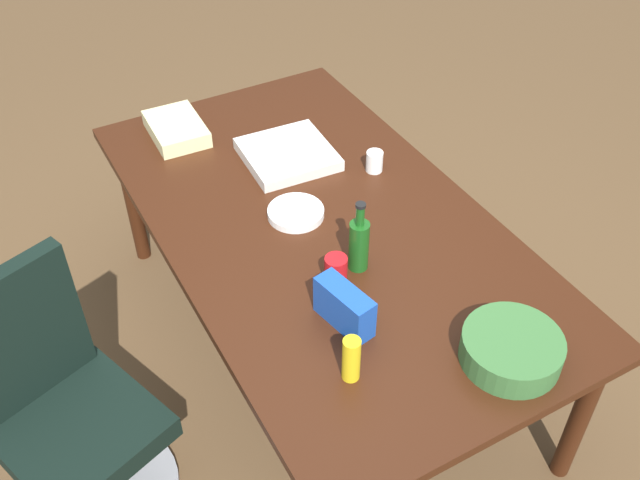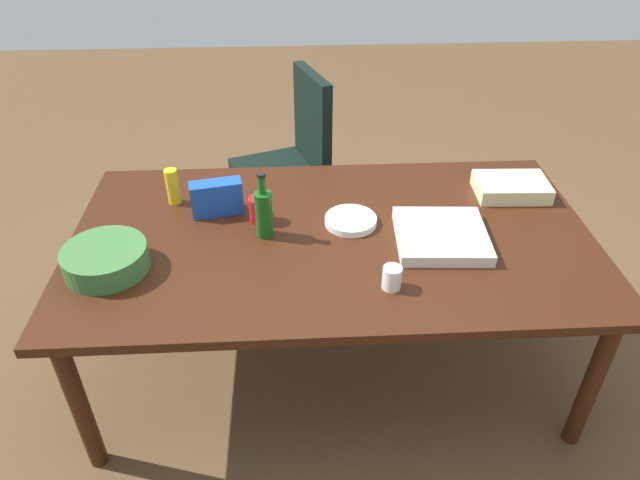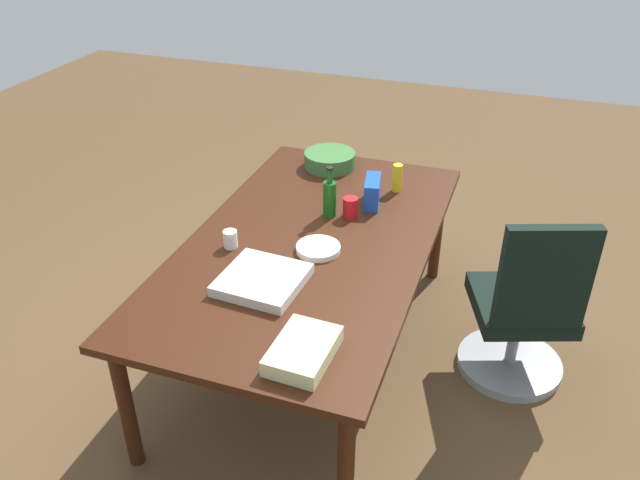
{
  "view_description": "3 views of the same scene",
  "coord_description": "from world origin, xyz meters",
  "px_view_note": "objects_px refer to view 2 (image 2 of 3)",
  "views": [
    {
      "loc": [
        -1.85,
        1.04,
        2.53
      ],
      "look_at": [
        -0.14,
        0.09,
        0.79
      ],
      "focal_mm": 40.55,
      "sensor_mm": 36.0,
      "label": 1
    },
    {
      "loc": [
        -0.16,
        -1.95,
        2.1
      ],
      "look_at": [
        -0.06,
        -0.09,
        0.77
      ],
      "focal_mm": 32.36,
      "sensor_mm": 36.0,
      "label": 2
    },
    {
      "loc": [
        2.62,
        0.97,
        2.45
      ],
      "look_at": [
        0.02,
        0.06,
        0.76
      ],
      "focal_mm": 36.18,
      "sensor_mm": 36.0,
      "label": 3
    }
  ],
  "objects_px": {
    "sheet_cake": "(511,187)",
    "paper_cup": "(392,278)",
    "office_chair": "(288,179)",
    "pizza_box": "(441,236)",
    "paper_plate_stack": "(351,221)",
    "conference_table": "(332,246)",
    "red_solo_cup": "(258,209)",
    "wine_bottle": "(264,212)",
    "chip_bag_blue": "(217,198)",
    "mustard_bottle": "(173,187)",
    "salad_bowl": "(106,259)"
  },
  "relations": [
    {
      "from": "sheet_cake",
      "to": "wine_bottle",
      "type": "relative_size",
      "value": 1.12
    },
    {
      "from": "mustard_bottle",
      "to": "conference_table",
      "type": "bearing_deg",
      "value": -22.55
    },
    {
      "from": "sheet_cake",
      "to": "wine_bottle",
      "type": "distance_m",
      "value": 1.15
    },
    {
      "from": "office_chair",
      "to": "mustard_bottle",
      "type": "height_order",
      "value": "office_chair"
    },
    {
      "from": "wine_bottle",
      "to": "red_solo_cup",
      "type": "bearing_deg",
      "value": 104.7
    },
    {
      "from": "wine_bottle",
      "to": "office_chair",
      "type": "bearing_deg",
      "value": 84.99
    },
    {
      "from": "salad_bowl",
      "to": "paper_plate_stack",
      "type": "relative_size",
      "value": 1.44
    },
    {
      "from": "office_chair",
      "to": "sheet_cake",
      "type": "xyz_separation_m",
      "value": [
        1.02,
        -0.81,
        0.39
      ]
    },
    {
      "from": "sheet_cake",
      "to": "paper_cup",
      "type": "bearing_deg",
      "value": -135.88
    },
    {
      "from": "pizza_box",
      "to": "chip_bag_blue",
      "type": "height_order",
      "value": "chip_bag_blue"
    },
    {
      "from": "office_chair",
      "to": "paper_cup",
      "type": "bearing_deg",
      "value": -75.52
    },
    {
      "from": "paper_cup",
      "to": "chip_bag_blue",
      "type": "xyz_separation_m",
      "value": [
        -0.68,
        0.54,
        0.03
      ]
    },
    {
      "from": "salad_bowl",
      "to": "chip_bag_blue",
      "type": "height_order",
      "value": "chip_bag_blue"
    },
    {
      "from": "conference_table",
      "to": "sheet_cake",
      "type": "distance_m",
      "value": 0.89
    },
    {
      "from": "office_chair",
      "to": "paper_plate_stack",
      "type": "bearing_deg",
      "value": -75.36
    },
    {
      "from": "pizza_box",
      "to": "paper_plate_stack",
      "type": "relative_size",
      "value": 1.64
    },
    {
      "from": "pizza_box",
      "to": "paper_plate_stack",
      "type": "bearing_deg",
      "value": 161.1
    },
    {
      "from": "mustard_bottle",
      "to": "sheet_cake",
      "type": "height_order",
      "value": "mustard_bottle"
    },
    {
      "from": "office_chair",
      "to": "chip_bag_blue",
      "type": "height_order",
      "value": "office_chair"
    },
    {
      "from": "office_chair",
      "to": "pizza_box",
      "type": "bearing_deg",
      "value": -62.0
    },
    {
      "from": "conference_table",
      "to": "red_solo_cup",
      "type": "bearing_deg",
      "value": 158.78
    },
    {
      "from": "red_solo_cup",
      "to": "wine_bottle",
      "type": "distance_m",
      "value": 0.12
    },
    {
      "from": "conference_table",
      "to": "mustard_bottle",
      "type": "distance_m",
      "value": 0.76
    },
    {
      "from": "mustard_bottle",
      "to": "wine_bottle",
      "type": "distance_m",
      "value": 0.49
    },
    {
      "from": "paper_cup",
      "to": "red_solo_cup",
      "type": "bearing_deg",
      "value": 136.47
    },
    {
      "from": "conference_table",
      "to": "pizza_box",
      "type": "height_order",
      "value": "pizza_box"
    },
    {
      "from": "pizza_box",
      "to": "paper_plate_stack",
      "type": "xyz_separation_m",
      "value": [
        -0.35,
        0.15,
        -0.01
      ]
    },
    {
      "from": "paper_cup",
      "to": "office_chair",
      "type": "bearing_deg",
      "value": 104.48
    },
    {
      "from": "paper_plate_stack",
      "to": "chip_bag_blue",
      "type": "bearing_deg",
      "value": 168.25
    },
    {
      "from": "office_chair",
      "to": "paper_cup",
      "type": "distance_m",
      "value": 1.54
    },
    {
      "from": "conference_table",
      "to": "sheet_cake",
      "type": "height_order",
      "value": "sheet_cake"
    },
    {
      "from": "paper_plate_stack",
      "to": "chip_bag_blue",
      "type": "distance_m",
      "value": 0.58
    },
    {
      "from": "pizza_box",
      "to": "sheet_cake",
      "type": "relative_size",
      "value": 1.12
    },
    {
      "from": "mustard_bottle",
      "to": "paper_plate_stack",
      "type": "xyz_separation_m",
      "value": [
        0.77,
        -0.21,
        -0.07
      ]
    },
    {
      "from": "red_solo_cup",
      "to": "sheet_cake",
      "type": "distance_m",
      "value": 1.15
    },
    {
      "from": "mustard_bottle",
      "to": "pizza_box",
      "type": "height_order",
      "value": "mustard_bottle"
    },
    {
      "from": "mustard_bottle",
      "to": "chip_bag_blue",
      "type": "height_order",
      "value": "mustard_bottle"
    },
    {
      "from": "paper_cup",
      "to": "chip_bag_blue",
      "type": "bearing_deg",
      "value": 141.18
    },
    {
      "from": "wine_bottle",
      "to": "sheet_cake",
      "type": "bearing_deg",
      "value": 13.41
    },
    {
      "from": "conference_table",
      "to": "chip_bag_blue",
      "type": "bearing_deg",
      "value": 158.51
    },
    {
      "from": "mustard_bottle",
      "to": "red_solo_cup",
      "type": "distance_m",
      "value": 0.42
    },
    {
      "from": "office_chair",
      "to": "conference_table",
      "type": "bearing_deg",
      "value": -80.45
    },
    {
      "from": "paper_cup",
      "to": "salad_bowl",
      "type": "height_order",
      "value": "salad_bowl"
    },
    {
      "from": "mustard_bottle",
      "to": "salad_bowl",
      "type": "bearing_deg",
      "value": -111.29
    },
    {
      "from": "salad_bowl",
      "to": "sheet_cake",
      "type": "bearing_deg",
      "value": 15.16
    },
    {
      "from": "chip_bag_blue",
      "to": "paper_plate_stack",
      "type": "bearing_deg",
      "value": -11.75
    },
    {
      "from": "red_solo_cup",
      "to": "pizza_box",
      "type": "xyz_separation_m",
      "value": [
        0.74,
        -0.19,
        -0.03
      ]
    },
    {
      "from": "conference_table",
      "to": "paper_cup",
      "type": "bearing_deg",
      "value": -61.76
    },
    {
      "from": "conference_table",
      "to": "mustard_bottle",
      "type": "relative_size",
      "value": 13.07
    },
    {
      "from": "conference_table",
      "to": "salad_bowl",
      "type": "distance_m",
      "value": 0.9
    }
  ]
}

